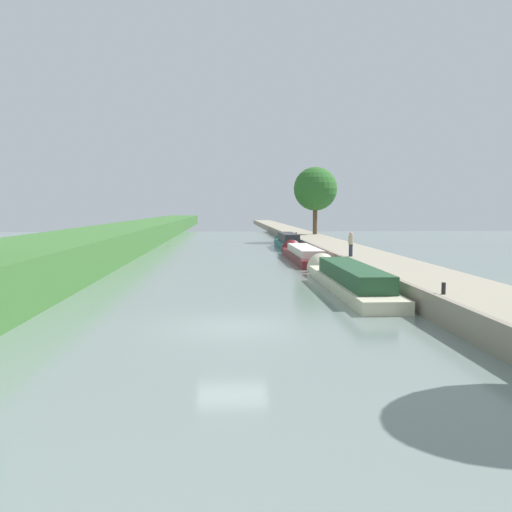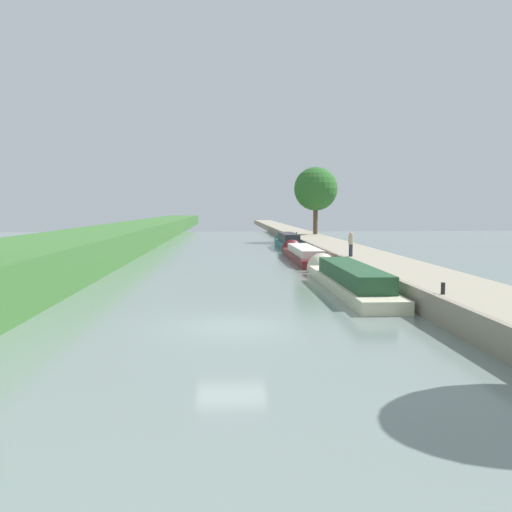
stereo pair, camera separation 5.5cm
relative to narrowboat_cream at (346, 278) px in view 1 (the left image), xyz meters
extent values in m
plane|color=slate|center=(-6.18, -9.35, -0.55)|extent=(160.00, 160.00, 0.00)
cube|color=#9E937F|center=(3.60, -9.35, -0.05)|extent=(4.10, 260.00, 0.99)
cube|color=gray|center=(1.43, -9.35, -0.03)|extent=(0.25, 260.00, 1.04)
cube|color=beige|center=(0.00, -0.80, -0.27)|extent=(2.08, 13.84, 0.57)
cube|color=#234C2D|center=(0.00, -1.49, 0.42)|extent=(1.71, 9.68, 0.81)
cone|color=beige|center=(0.00, 6.74, -0.27)|extent=(1.98, 1.25, 1.98)
cube|color=maroon|center=(-0.11, 15.16, -0.25)|extent=(2.04, 13.21, 0.60)
cube|color=silver|center=(-0.11, 14.50, 0.34)|extent=(1.68, 9.24, 0.59)
cone|color=maroon|center=(-0.11, 22.38, -0.25)|extent=(1.94, 1.23, 1.94)
cube|color=#195B60|center=(0.20, 29.02, -0.17)|extent=(1.85, 10.51, 0.76)
cube|color=#333338|center=(0.20, 28.50, 0.64)|extent=(1.52, 7.36, 0.88)
cone|color=#195B60|center=(0.20, 34.84, -0.17)|extent=(1.76, 1.11, 1.76)
cylinder|color=brown|center=(4.82, 39.37, 2.52)|extent=(0.56, 0.56, 4.17)
sphere|color=#2D6628|center=(4.82, 39.37, 6.10)|extent=(5.42, 5.42, 5.42)
cylinder|color=#282D42|center=(2.06, 7.83, 0.85)|extent=(0.26, 0.26, 0.82)
cylinder|color=tan|center=(2.06, 7.83, 1.57)|extent=(0.34, 0.34, 0.62)
sphere|color=tan|center=(2.06, 7.83, 1.99)|extent=(0.22, 0.22, 0.22)
cylinder|color=black|center=(1.85, -8.48, 0.67)|extent=(0.16, 0.16, 0.45)
cylinder|color=black|center=(1.85, 34.75, 0.67)|extent=(0.16, 0.16, 0.45)
camera|label=1|loc=(-6.40, -28.56, 3.70)|focal=38.36mm
camera|label=2|loc=(-6.35, -28.56, 3.70)|focal=38.36mm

